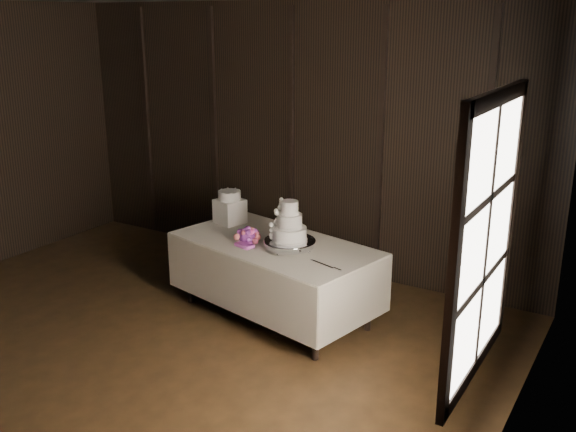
{
  "coord_description": "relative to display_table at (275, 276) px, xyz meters",
  "views": [
    {
      "loc": [
        3.71,
        -2.74,
        2.81
      ],
      "look_at": [
        0.77,
        2.12,
        1.05
      ],
      "focal_mm": 40.0,
      "sensor_mm": 36.0,
      "label": 1
    }
  ],
  "objects": [
    {
      "name": "window",
      "position": [
        2.35,
        -1.62,
        1.28
      ],
      "size": [
        0.06,
        1.16,
        1.56
      ],
      "primitive_type": "cube",
      "color": "black",
      "rests_on": "room"
    },
    {
      "name": "small_cake",
      "position": [
        -0.73,
        0.29,
        0.64
      ],
      "size": [
        0.3,
        0.3,
        0.09
      ],
      "primitive_type": "cylinder",
      "rotation": [
        0.0,
        0.0,
        0.4
      ],
      "color": "white",
      "rests_on": "box_pedestal"
    },
    {
      "name": "wedding_cake",
      "position": [
        0.19,
        -0.1,
        0.58
      ],
      "size": [
        0.36,
        0.31,
        0.38
      ],
      "rotation": [
        0.0,
        0.0,
        0.2
      ],
      "color": "white",
      "rests_on": "cake_stand"
    },
    {
      "name": "cake_stand",
      "position": [
        0.22,
        -0.09,
        0.39
      ],
      "size": [
        0.64,
        0.64,
        0.09
      ],
      "primitive_type": "cylinder",
      "rotation": [
        0.0,
        0.0,
        0.42
      ],
      "color": "silver",
      "rests_on": "display_table"
    },
    {
      "name": "box_pedestal",
      "position": [
        -0.73,
        0.29,
        0.47
      ],
      "size": [
        0.32,
        0.32,
        0.25
      ],
      "primitive_type": "cube",
      "rotation": [
        0.0,
        0.0,
        -0.27
      ],
      "color": "white",
      "rests_on": "display_table"
    },
    {
      "name": "cake_knife",
      "position": [
        0.66,
        -0.27,
        0.35
      ],
      "size": [
        0.36,
        0.13,
        0.01
      ],
      "primitive_type": "cube",
      "rotation": [
        0.0,
        0.0,
        -0.29
      ],
      "color": "silver",
      "rests_on": "display_table"
    },
    {
      "name": "bouquet",
      "position": [
        -0.23,
        -0.12,
        0.41
      ],
      "size": [
        0.37,
        0.45,
        0.18
      ],
      "primitive_type": null,
      "rotation": [
        0.0,
        0.0,
        -0.25
      ],
      "color": "#B2485A",
      "rests_on": "display_table"
    },
    {
      "name": "room",
      "position": [
        -0.62,
        -2.12,
        1.08
      ],
      "size": [
        6.08,
        7.08,
        3.08
      ],
      "color": "black",
      "rests_on": "ground"
    },
    {
      "name": "display_table",
      "position": [
        0.0,
        0.0,
        0.0
      ],
      "size": [
        2.16,
        1.43,
        0.76
      ],
      "rotation": [
        0.0,
        0.0,
        -0.21
      ],
      "color": "beige",
      "rests_on": "ground"
    }
  ]
}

